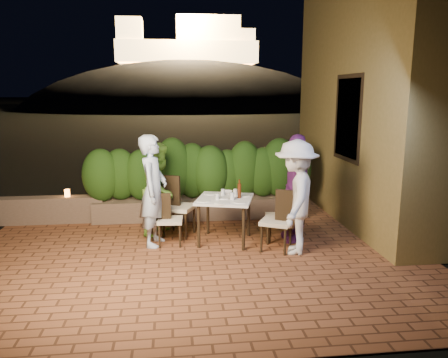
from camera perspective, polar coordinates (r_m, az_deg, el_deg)
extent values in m
plane|color=black|center=(6.58, -3.29, -10.88)|extent=(400.00, 400.00, 0.00)
cube|color=brown|center=(7.07, -3.54, -9.77)|extent=(7.00, 6.00, 0.15)
cube|color=olive|center=(8.99, 19.66, 10.91)|extent=(1.60, 5.00, 5.00)
cube|color=black|center=(8.23, 16.05, 7.66)|extent=(0.08, 1.00, 1.40)
cube|color=black|center=(8.22, 15.98, 7.66)|extent=(0.06, 1.15, 1.55)
cube|color=brown|center=(8.70, -2.91, -3.77)|extent=(4.20, 0.55, 0.40)
cube|color=brown|center=(9.01, -22.35, -3.77)|extent=(2.20, 0.30, 0.50)
ellipsoid|color=black|center=(66.44, -4.67, 5.73)|extent=(52.00, 40.00, 22.00)
cylinder|color=white|center=(6.98, -2.76, -2.85)|extent=(0.23, 0.23, 0.01)
cylinder|color=white|center=(7.47, -1.78, -1.91)|extent=(0.22, 0.22, 0.01)
cylinder|color=white|center=(6.90, 2.05, -3.02)|extent=(0.20, 0.20, 0.01)
cylinder|color=white|center=(7.35, 2.61, -2.13)|extent=(0.24, 0.24, 0.01)
cylinder|color=white|center=(7.17, -0.13, -2.46)|extent=(0.24, 0.24, 0.01)
cylinder|color=white|center=(6.85, -0.23, -3.11)|extent=(0.24, 0.24, 0.01)
cylinder|color=silver|center=(7.06, -0.89, -2.31)|extent=(0.06, 0.06, 0.10)
cylinder|color=silver|center=(7.34, -0.15, -1.74)|extent=(0.06, 0.06, 0.11)
cylinder|color=silver|center=(7.05, 1.09, -2.25)|extent=(0.07, 0.07, 0.12)
cylinder|color=silver|center=(7.31, 1.49, -1.77)|extent=(0.07, 0.07, 0.12)
imported|color=white|center=(7.48, 0.37, -1.74)|extent=(0.24, 0.24, 0.05)
imported|color=#AEC5E0|center=(7.11, -9.21, -1.52)|extent=(0.56, 0.74, 1.81)
imported|color=#7EC33D|center=(7.68, -8.32, -1.27)|extent=(0.91, 0.98, 1.61)
imported|color=silver|center=(6.76, 9.34, -2.36)|extent=(1.00, 1.29, 1.76)
imported|color=#682674|center=(7.34, 9.43, -1.16)|extent=(0.51, 1.08, 1.80)
cylinder|color=orange|center=(8.83, -19.81, -1.74)|extent=(0.10, 0.10, 0.14)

